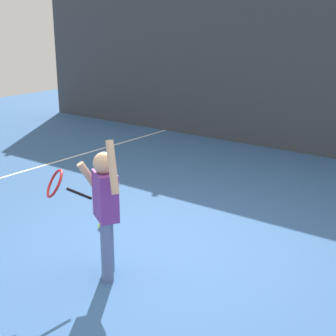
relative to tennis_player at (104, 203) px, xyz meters
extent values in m
plane|color=#335B93|center=(0.09, 0.57, -0.73)|extent=(20.00, 20.00, 0.00)
cube|color=white|center=(-3.32, 1.57, -0.72)|extent=(0.05, 9.00, 0.00)
cube|color=#383D42|center=(0.09, 5.28, 0.68)|extent=(13.57, 0.08, 2.81)
cylinder|color=slate|center=(-6.55, 5.34, 0.75)|extent=(0.09, 0.09, 2.96)
cylinder|color=slate|center=(-3.23, 5.34, 0.75)|extent=(0.09, 0.09, 2.96)
cylinder|color=slate|center=(0.09, 5.34, 0.75)|extent=(0.09, 0.09, 2.96)
cylinder|color=slate|center=(-0.04, 0.08, -0.44)|extent=(0.11, 0.11, 0.58)
cylinder|color=slate|center=(0.08, -0.06, -0.44)|extent=(0.11, 0.11, 0.58)
cube|color=#72338C|center=(0.02, 0.01, 0.07)|extent=(0.34, 0.30, 0.44)
sphere|color=tan|center=(0.02, 0.01, 0.38)|extent=(0.20, 0.20, 0.20)
cylinder|color=tan|center=(0.20, -0.07, 0.39)|extent=(0.21, 0.16, 0.46)
cylinder|color=tan|center=(-0.18, 0.06, 0.14)|extent=(0.21, 0.28, 0.43)
cylinder|color=black|center=(-0.31, -0.01, 0.03)|extent=(0.15, 0.22, 0.15)
torus|color=red|center=(-0.42, -0.20, 0.16)|extent=(0.33, 0.28, 0.26)
sphere|color=#CCE033|center=(-0.80, 0.75, -0.69)|extent=(0.07, 0.07, 0.07)
camera|label=1|loc=(3.00, -2.98, 1.62)|focal=53.22mm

